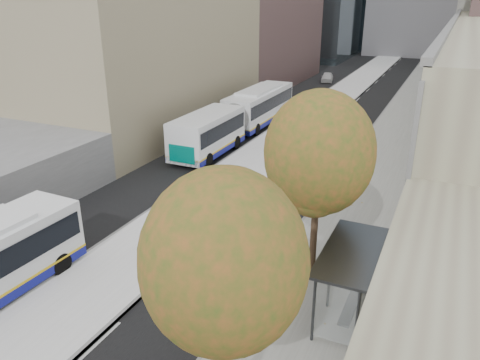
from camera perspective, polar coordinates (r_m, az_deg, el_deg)
The scene contains 7 objects.
bus_platform at distance 41.54m, azimuth 7.51°, elevation 6.63°, with size 4.25×150.00×0.15m, color silver.
sidewalk at distance 40.03m, azimuth 18.51°, elevation 5.04°, with size 4.75×150.00×0.08m, color gray.
bus_shelter at distance 16.88m, azimuth 13.98°, elevation -9.76°, with size 1.90×4.40×2.53m.
tree_b at distance 11.04m, azimuth -1.97°, elevation -9.96°, with size 4.00×4.00×6.97m.
tree_c at distance 17.81m, azimuth 9.63°, elevation 3.21°, with size 4.20×4.20×7.28m.
bus_far at distance 37.98m, azimuth 0.01°, elevation 7.82°, with size 2.69×17.97×2.99m.
distant_car at distance 63.54m, azimuth 10.59°, elevation 12.22°, with size 1.43×3.54×1.21m, color beige.
Camera 1 is at (7.86, -3.36, 10.85)m, focal length 35.00 mm.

